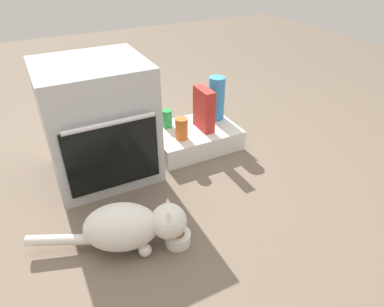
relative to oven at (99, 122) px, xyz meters
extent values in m
plane|color=#6B5B4C|center=(0.02, -0.38, -0.34)|extent=(8.00, 8.00, 0.00)
cube|color=#B7BABF|center=(0.00, 0.00, 0.00)|extent=(0.57, 0.52, 0.68)
cube|color=black|center=(0.00, -0.26, -0.08)|extent=(0.49, 0.01, 0.38)
cylinder|color=silver|center=(0.00, -0.29, 0.12)|extent=(0.46, 0.02, 0.02)
cube|color=white|center=(0.62, 0.02, -0.27)|extent=(0.57, 0.40, 0.13)
cylinder|color=white|center=(0.14, -0.73, -0.31)|extent=(0.12, 0.12, 0.06)
sphere|color=brown|center=(0.14, -0.73, -0.29)|extent=(0.07, 0.07, 0.07)
ellipsoid|color=silver|center=(-0.09, -0.64, -0.22)|extent=(0.39, 0.33, 0.22)
sphere|color=silver|center=(0.11, -0.72, -0.20)|extent=(0.16, 0.16, 0.16)
cone|color=silver|center=(0.12, -0.67, -0.14)|extent=(0.06, 0.06, 0.07)
cone|color=silver|center=(0.09, -0.76, -0.14)|extent=(0.06, 0.06, 0.07)
cylinder|color=silver|center=(-0.35, -0.53, -0.27)|extent=(0.29, 0.15, 0.07)
sphere|color=silver|center=(0.03, -0.62, -0.31)|extent=(0.06, 0.06, 0.06)
sphere|color=silver|center=(-0.02, -0.73, -0.31)|extent=(0.06, 0.06, 0.06)
cube|color=#B72D28|center=(0.68, -0.01, -0.07)|extent=(0.07, 0.18, 0.28)
cylinder|color=#388CD1|center=(0.83, 0.09, -0.06)|extent=(0.11, 0.11, 0.30)
cylinder|color=green|center=(0.47, 0.12, -0.15)|extent=(0.07, 0.07, 0.12)
cylinder|color=#D16023|center=(0.49, -0.06, -0.14)|extent=(0.08, 0.08, 0.14)
camera|label=1|loc=(-0.32, -1.77, 0.88)|focal=31.83mm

